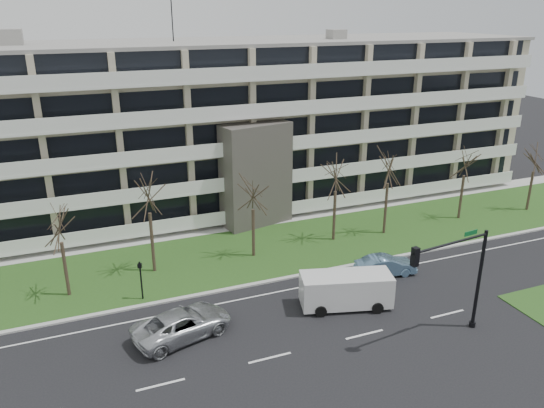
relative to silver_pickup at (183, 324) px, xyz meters
name	(u,v)px	position (x,y,z in m)	size (l,w,h in m)	color
ground	(364,334)	(9.95, -3.82, -0.82)	(160.00, 160.00, 0.00)	black
grass_verge	(280,247)	(9.95, 9.18, -0.79)	(90.00, 10.00, 0.06)	#274C19
curb	(307,274)	(9.95, 4.18, -0.76)	(90.00, 0.35, 0.12)	#B2B2AD
sidewalk	(256,223)	(9.95, 14.68, -0.78)	(90.00, 2.00, 0.08)	#B2B2AD
lane_edge_line	(316,284)	(9.95, 2.68, -0.81)	(90.00, 0.12, 0.01)	white
apartment_building	(231,124)	(9.94, 21.50, 6.80)	(60.50, 15.10, 18.75)	#C1B496
silver_pickup	(183,324)	(0.00, 0.00, 0.00)	(2.71, 5.87, 1.63)	silver
blue_sedan	(386,266)	(15.22, 2.13, -0.10)	(1.51, 4.34, 1.43)	#6A93B7
white_van	(347,287)	(10.52, -0.60, 0.52)	(6.13, 3.59, 2.24)	silver
traffic_signal	(458,271)	(14.59, -5.71, 3.42)	(5.63, 0.99, 6.55)	black
pedestrian_signal	(141,276)	(-1.56, 5.05, 0.95)	(0.31, 0.28, 2.77)	black
tree_1	(58,221)	(-6.05, 7.43, 4.57)	(3.46, 3.46, 6.93)	#382B21
tree_2	(148,189)	(-0.13, 8.78, 5.53)	(4.08, 4.08, 8.16)	#382B21
tree_3	(253,191)	(7.45, 8.49, 4.51)	(3.43, 3.43, 6.85)	#382B21
tree_4	(336,172)	(14.62, 8.90, 5.09)	(3.80, 3.80, 7.60)	#382B21
tree_5	(389,163)	(19.26, 8.52, 5.41)	(4.00, 4.00, 8.01)	#382B21
tree_6	(466,158)	(27.49, 8.90, 4.88)	(3.66, 3.66, 7.33)	#382B21
tree_7	(536,156)	(34.96, 8.21, 4.47)	(3.40, 3.40, 6.80)	#382B21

